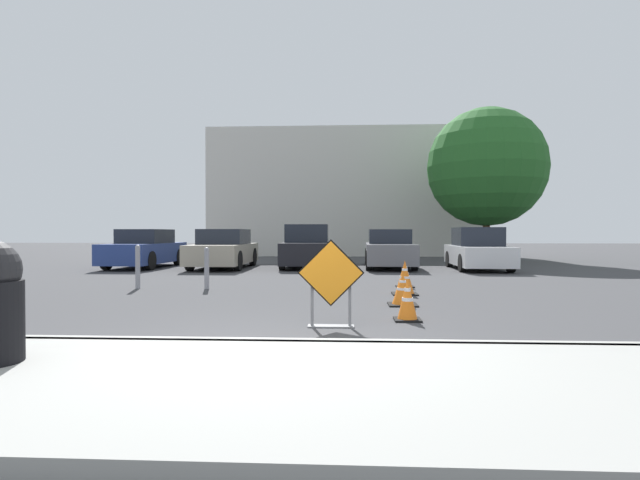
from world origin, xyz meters
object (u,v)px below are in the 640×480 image
(road_closed_sign, at_px, (331,281))
(parked_car_fourth, at_px, (389,250))
(parked_car_nearest, at_px, (145,250))
(traffic_cone_second, at_px, (403,290))
(traffic_cone_nearest, at_px, (407,300))
(parked_car_second, at_px, (224,250))
(traffic_cone_fourth, at_px, (405,274))
(parked_car_fifth, at_px, (478,250))
(bollard_second, at_px, (138,266))
(traffic_cone_third, at_px, (405,278))
(parked_car_third, at_px, (307,248))
(bollard_nearest, at_px, (207,267))

(road_closed_sign, distance_m, parked_car_fourth, 12.08)
(parked_car_nearest, bearing_deg, traffic_cone_second, 133.84)
(traffic_cone_nearest, bearing_deg, parked_car_second, 116.77)
(parked_car_nearest, bearing_deg, traffic_cone_fourth, 146.03)
(parked_car_fourth, height_order, parked_car_fifth, parked_car_fifth)
(traffic_cone_fourth, distance_m, parked_car_nearest, 11.10)
(parked_car_nearest, height_order, bollard_second, parked_car_nearest)
(traffic_cone_third, height_order, parked_car_fourth, parked_car_fourth)
(traffic_cone_second, bearing_deg, road_closed_sign, -119.48)
(traffic_cone_fourth, distance_m, parked_car_second, 8.62)
(road_closed_sign, xyz_separation_m, parked_car_third, (-1.26, 11.85, 0.09))
(traffic_cone_third, bearing_deg, road_closed_sign, -111.04)
(parked_car_nearest, relative_size, bollard_second, 4.29)
(traffic_cone_nearest, relative_size, traffic_cone_third, 0.88)
(traffic_cone_second, relative_size, traffic_cone_fourth, 0.90)
(traffic_cone_third, relative_size, parked_car_fourth, 0.15)
(bollard_second, bearing_deg, parked_car_third, 64.95)
(traffic_cone_second, height_order, parked_car_fifth, parked_car_fifth)
(parked_car_third, xyz_separation_m, bollard_nearest, (-1.77, -7.30, -0.22))
(parked_car_second, relative_size, parked_car_fifth, 1.08)
(traffic_cone_nearest, height_order, bollard_nearest, bollard_nearest)
(traffic_cone_third, xyz_separation_m, parked_car_second, (-5.79, 7.65, 0.33))
(road_closed_sign, distance_m, parked_car_third, 11.92)
(traffic_cone_second, bearing_deg, traffic_cone_third, 82.07)
(parked_car_nearest, distance_m, parked_car_fifth, 12.33)
(traffic_cone_third, bearing_deg, parked_car_fourth, 87.39)
(parked_car_nearest, bearing_deg, traffic_cone_nearest, 129.17)
(bollard_nearest, height_order, bollard_second, bollard_second)
(traffic_cone_second, xyz_separation_m, parked_car_nearest, (-8.65, 9.46, 0.39))
(traffic_cone_fourth, xyz_separation_m, parked_car_third, (-2.88, 6.64, 0.42))
(road_closed_sign, relative_size, traffic_cone_fourth, 1.89)
(traffic_cone_second, height_order, traffic_cone_third, traffic_cone_third)
(parked_car_fourth, bearing_deg, road_closed_sign, 83.01)
(bollard_nearest, bearing_deg, road_closed_sign, -56.36)
(traffic_cone_second, height_order, traffic_cone_fourth, traffic_cone_fourth)
(parked_car_fourth, xyz_separation_m, parked_car_fifth, (3.08, -0.74, 0.00))
(parked_car_second, xyz_separation_m, bollard_nearest, (1.31, -6.88, -0.16))
(parked_car_fourth, bearing_deg, parked_car_third, 3.32)
(parked_car_nearest, distance_m, parked_car_third, 6.16)
(parked_car_second, bearing_deg, bollard_nearest, 100.66)
(traffic_cone_fourth, bearing_deg, parked_car_second, 133.80)
(traffic_cone_third, xyz_separation_m, traffic_cone_fourth, (0.17, 1.44, -0.03))
(parked_car_fifth, height_order, bollard_second, parked_car_fifth)
(road_closed_sign, bearing_deg, traffic_cone_nearest, 28.42)
(parked_car_second, distance_m, parked_car_third, 3.11)
(traffic_cone_nearest, height_order, bollard_second, bollard_second)
(parked_car_second, relative_size, bollard_nearest, 4.57)
(parked_car_second, bearing_deg, traffic_cone_nearest, 116.68)
(road_closed_sign, relative_size, parked_car_nearest, 0.28)
(traffic_cone_fourth, relative_size, parked_car_third, 0.16)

